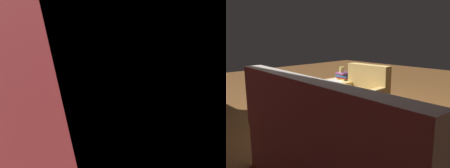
{
  "view_description": "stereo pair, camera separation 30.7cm",
  "coord_description": "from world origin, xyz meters",
  "views": [
    {
      "loc": [
        -2.42,
        3.31,
        1.29
      ],
      "look_at": [
        -0.01,
        0.52,
        0.55
      ],
      "focal_mm": 39.71,
      "sensor_mm": 36.0,
      "label": 1
    },
    {
      "loc": [
        -2.64,
        3.1,
        1.29
      ],
      "look_at": [
        -0.01,
        0.52,
        0.55
      ],
      "focal_mm": 39.71,
      "sensor_mm": 36.0,
      "label": 2
    }
  ],
  "objects": [
    {
      "name": "ground",
      "position": [
        0.0,
        0.0,
        0.0
      ],
      "size": [
        12.0,
        12.0,
        0.0
      ],
      "primitive_type": "plane",
      "color": "brown"
    },
    {
      "name": "couch",
      "position": [
        -1.36,
        1.83,
        0.33
      ],
      "size": [
        1.96,
        0.99,
        1.0
      ],
      "color": "beige",
      "rests_on": "ground"
    },
    {
      "name": "armchair",
      "position": [
        -0.47,
        0.58,
        0.36
      ],
      "size": [
        0.7,
        0.7,
        0.87
      ],
      "color": "tan",
      "rests_on": "ground"
    },
    {
      "name": "laptop_desk",
      "position": [
        0.3,
        0.99,
        0.42
      ],
      "size": [
        0.56,
        0.44,
        0.48
      ],
      "color": "olive",
      "rests_on": "ground"
    },
    {
      "name": "laptop",
      "position": [
        0.3,
        1.04,
        0.53
      ],
      "size": [
        0.36,
        0.3,
        0.21
      ],
      "color": "silver",
      "rests_on": "laptop_desk"
    },
    {
      "name": "wicker_hamper",
      "position": [
        0.45,
        -0.06,
        0.24
      ],
      "size": [
        0.45,
        0.45,
        0.48
      ],
      "color": "brown",
      "rests_on": "ground"
    },
    {
      "name": "book_stack_hamper",
      "position": [
        0.44,
        -0.06,
        0.55
      ],
      "size": [
        0.26,
        0.22,
        0.14
      ],
      "color": "gold",
      "rests_on": "wicker_hamper"
    },
    {
      "name": "yellow_mug",
      "position": [
        0.47,
        -0.05,
        0.67
      ],
      "size": [
        0.08,
        0.08,
        0.1
      ],
      "primitive_type": "cylinder",
      "color": "#D8D866",
      "rests_on": "book_stack_hamper"
    },
    {
      "name": "tv_remote",
      "position": [
        0.55,
        -0.14,
        0.49
      ],
      "size": [
        0.09,
        0.17,
        0.02
      ],
      "primitive_type": "cube",
      "rotation": [
        0.0,
        0.0,
        0.24
      ],
      "color": "#262628",
      "rests_on": "wicker_hamper"
    },
    {
      "name": "ottoman",
      "position": [
        1.04,
        -0.49,
        0.31
      ],
      "size": [
        0.4,
        0.4,
        0.36
      ],
      "color": "tan",
      "rests_on": "ground"
    },
    {
      "name": "circular_rug",
      "position": [
        0.72,
        0.81,
        0.01
      ],
      "size": [
        1.43,
        1.43,
        0.01
      ],
      "primitive_type": "cylinder",
      "color": "beige",
      "rests_on": "ground"
    },
    {
      "name": "pet_bowl_steel",
      "position": [
        2.29,
        -0.1,
        0.03
      ],
      "size": [
        0.2,
        0.2,
        0.05
      ],
      "primitive_type": "cylinder",
      "color": "silver",
      "rests_on": "ground"
    },
    {
      "name": "pet_bowl_teal",
      "position": [
        2.6,
        -0.06,
        0.03
      ],
      "size": [
        0.2,
        0.2,
        0.05
      ],
      "primitive_type": "cylinder",
      "color": "teal",
      "rests_on": "ground"
    }
  ]
}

